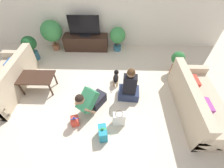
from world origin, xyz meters
TOP-DOWN VIEW (x-y plane):
  - ground_plane at (0.00, 0.00)m, footprint 16.00×16.00m
  - wall_back at (0.00, 2.63)m, footprint 8.40×0.06m
  - sofa_left at (-2.39, 0.30)m, footprint 0.90×2.04m
  - sofa_right at (2.39, -0.28)m, footprint 0.90×2.04m
  - coffee_table at (-1.57, 0.31)m, footprint 0.88×0.54m
  - tv_console at (-0.58, 2.33)m, footprint 1.53×0.46m
  - tv at (-0.58, 2.33)m, footprint 1.02×0.20m
  - potted_plant_back_right at (0.53, 2.28)m, footprint 0.53×0.53m
  - potted_plant_back_left at (-1.69, 2.28)m, footprint 0.70×0.70m
  - potted_plant_corner_left at (-2.25, 1.67)m, footprint 0.45×0.45m
  - potted_plant_corner_right at (2.25, 1.09)m, footprint 0.37×0.37m
  - person_kneeling at (-0.09, -0.32)m, footprint 0.69×0.81m
  - person_sitting at (0.82, 0.09)m, footprint 0.55×0.51m
  - dog at (0.49, 0.60)m, footprint 0.17×0.51m
  - gift_box_a at (0.23, -1.02)m, footprint 0.22×0.30m
  - gift_box_b at (-0.42, -0.72)m, footprint 0.21×0.24m
  - gift_bag_a at (0.56, -0.69)m, footprint 0.28×0.19m

SIDE VIEW (x-z plane):
  - ground_plane at x=0.00m, z-range 0.00..0.00m
  - gift_box_b at x=-0.42m, z-range -0.02..0.22m
  - gift_box_a at x=0.23m, z-range -0.03..0.35m
  - gift_bag_a at x=0.56m, z-range -0.01..0.38m
  - dog at x=0.49m, z-range 0.06..0.39m
  - tv_console at x=-0.58m, z-range 0.00..0.52m
  - sofa_left at x=-2.39m, z-range -0.12..0.70m
  - sofa_right at x=2.39m, z-range -0.12..0.70m
  - person_kneeling at x=-0.09m, z-range -0.05..0.75m
  - person_sitting at x=0.82m, z-range -0.13..0.85m
  - coffee_table at x=-1.57m, z-range 0.17..0.64m
  - potted_plant_corner_right at x=2.25m, z-range 0.10..0.83m
  - potted_plant_corner_left at x=-2.25m, z-range 0.08..0.91m
  - potted_plant_back_right at x=0.53m, z-range 0.12..0.97m
  - potted_plant_back_left at x=-1.69m, z-range 0.16..1.21m
  - tv at x=-0.58m, z-range 0.49..1.18m
  - wall_back at x=0.00m, z-range 0.00..2.60m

